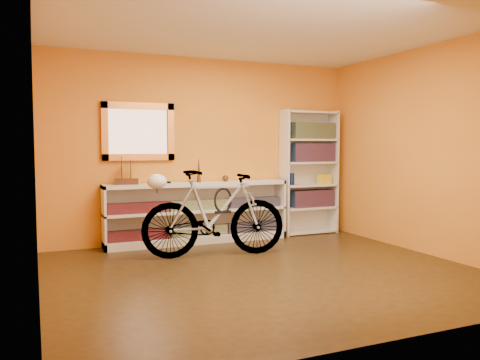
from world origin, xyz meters
name	(u,v)px	position (x,y,z in m)	size (l,w,h in m)	color
floor	(266,273)	(0.00, 0.00, -0.01)	(4.50, 4.00, 0.01)	black
ceiling	(266,25)	(0.00, 0.00, 2.60)	(4.50, 4.00, 0.01)	silver
back_wall	(204,150)	(0.00, 2.00, 1.30)	(4.50, 0.01, 2.60)	orange
left_wall	(34,152)	(-2.25, 0.00, 1.30)	(0.01, 4.00, 2.60)	orange
right_wall	(429,151)	(2.25, 0.00, 1.30)	(0.01, 4.00, 2.60)	orange
gilt_mirror	(139,132)	(-0.95, 1.97, 1.55)	(0.98, 0.06, 0.78)	#9B541C
wall_socket	(261,219)	(0.90, 1.99, 0.25)	(0.09, 0.01, 0.09)	silver
console_unit	(198,213)	(-0.16, 1.81, 0.42)	(2.60, 0.35, 0.85)	silver
cd_row_lower	(199,231)	(-0.16, 1.79, 0.17)	(2.50, 0.13, 0.14)	black
cd_row_upper	(199,205)	(-0.16, 1.79, 0.54)	(2.50, 0.13, 0.14)	navy
model_ship	(126,171)	(-1.15, 1.81, 1.03)	(0.31, 0.12, 0.37)	#402011
toy_car	(166,183)	(-0.61, 1.81, 0.85)	(0.00, 0.00, 0.00)	black
bronze_ornament	(199,170)	(-0.15, 1.81, 1.03)	(0.06, 0.06, 0.36)	#52301C
decorative_orb	(225,178)	(0.25, 1.81, 0.89)	(0.09, 0.09, 0.09)	#52301C
bookcase	(309,172)	(1.65, 1.84, 0.95)	(0.90, 0.30, 1.90)	silver
book_row_a	(312,198)	(1.70, 1.84, 0.55)	(0.70, 0.22, 0.26)	maroon
book_row_b	(312,153)	(1.70, 1.84, 1.25)	(0.70, 0.22, 0.28)	maroon
book_row_c	(312,131)	(1.70, 1.84, 1.59)	(0.70, 0.22, 0.25)	navy
travel_mug	(292,179)	(1.33, 1.82, 0.86)	(0.08, 0.08, 0.18)	navy
red_tin	(297,133)	(1.45, 1.87, 1.56)	(0.14, 0.14, 0.18)	maroon
yellow_bag	(324,179)	(1.90, 1.80, 0.84)	(0.19, 0.13, 0.15)	yellow
bicycle	(215,213)	(-0.25, 0.92, 0.53)	(1.81, 0.47, 1.07)	silver
helmet	(157,181)	(-0.93, 1.02, 0.94)	(0.24, 0.23, 0.18)	white
u_lock	(223,200)	(-0.14, 0.90, 0.69)	(0.24, 0.24, 0.03)	black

